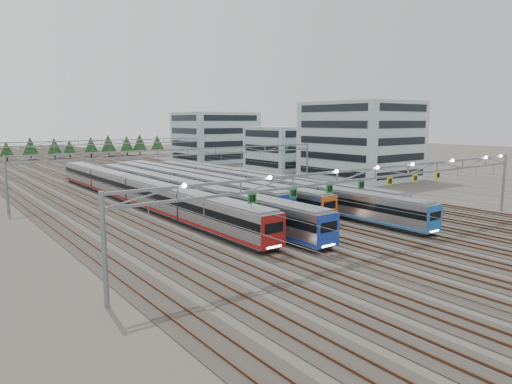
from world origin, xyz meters
TOP-DOWN VIEW (x-y plane):
  - ground at (0.00, 0.00)m, footprint 400.00×400.00m
  - track_bed at (0.00, 100.00)m, footprint 54.00×260.00m
  - train_a at (-11.25, 36.12)m, footprint 2.98×67.26m
  - train_b at (-6.75, 30.16)m, footprint 2.95×60.78m
  - train_c at (-2.25, 38.06)m, footprint 2.94×54.07m
  - train_d at (2.25, 38.84)m, footprint 2.75×60.91m
  - train_e at (6.75, 30.38)m, footprint 2.75×66.63m
  - train_f at (11.25, 33.42)m, footprint 2.59×58.95m
  - gantry_near at (-0.05, -0.12)m, footprint 56.36×0.61m
  - gantry_mid at (0.00, 40.00)m, footprint 56.36×0.36m
  - gantry_far at (0.00, 85.00)m, footprint 56.36×0.36m
  - depot_bldg_south at (41.54, 37.53)m, footprint 18.00×22.00m
  - depot_bldg_mid at (39.28, 61.37)m, footprint 14.00×16.00m
  - depot_bldg_north at (38.04, 92.50)m, footprint 22.00×18.00m
  - treeline at (-4.05, 133.10)m, footprint 87.50×5.60m

SIDE VIEW (x-z plane):
  - ground at x=0.00m, z-range 0.00..0.00m
  - track_bed at x=0.00m, z-range -1.22..4.20m
  - train_f at x=11.25m, z-range 0.25..3.62m
  - train_d at x=2.25m, z-range 0.25..3.83m
  - train_e at x=6.75m, z-range 0.25..3.83m
  - train_c at x=-2.25m, z-range 0.25..4.08m
  - train_b at x=-6.75m, z-range 0.25..4.10m
  - train_a at x=-11.25m, z-range 0.25..4.14m
  - treeline at x=-4.05m, z-range 0.72..7.74m
  - depot_bldg_mid at x=39.28m, z-range 0.00..11.14m
  - gantry_mid at x=0.00m, z-range 2.39..10.39m
  - gantry_far at x=0.00m, z-range 2.39..10.39m
  - gantry_near at x=-0.05m, z-range 3.05..11.13m
  - depot_bldg_north at x=38.04m, z-range 0.00..15.19m
  - depot_bldg_south at x=41.54m, z-range 0.00..16.75m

